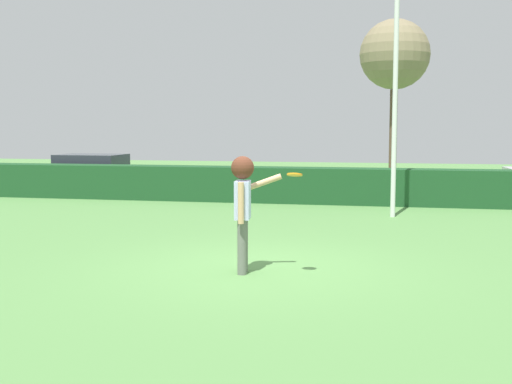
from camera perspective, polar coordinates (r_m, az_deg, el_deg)
name	(u,v)px	position (r m, az deg, el deg)	size (l,w,h in m)	color
ground_plane	(256,269)	(10.45, 0.01, -6.67)	(60.00, 60.00, 0.00)	#598D49
person	(243,198)	(9.96, -1.11, -0.55)	(0.73, 0.62, 1.79)	slate
frisbee	(295,175)	(9.58, 3.37, 1.51)	(0.23, 0.23, 0.07)	orange
lamppost	(396,68)	(16.51, 12.01, 10.50)	(0.24, 0.24, 6.64)	silver
hedge_row	(319,186)	(19.12, 5.46, 0.56)	(29.00, 0.90, 1.03)	#1B4823
parked_car_green	(92,171)	(23.52, -14.05, 1.82)	(4.23, 1.87, 1.25)	#1E6633
birch_tree	(395,56)	(24.89, 11.93, 11.48)	(2.54, 2.54, 6.09)	brown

